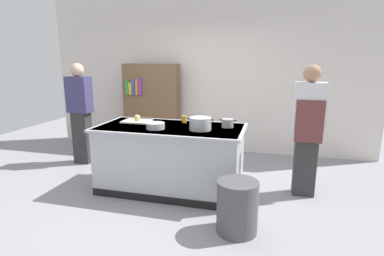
% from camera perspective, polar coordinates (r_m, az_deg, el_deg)
% --- Properties ---
extents(ground_plane, '(10.00, 10.00, 0.00)m').
position_cam_1_polar(ground_plane, '(4.35, -3.93, -11.36)').
color(ground_plane, gray).
extents(back_wall, '(6.40, 0.12, 3.00)m').
position_cam_1_polar(back_wall, '(6.01, 2.36, 10.10)').
color(back_wall, silver).
rests_on(back_wall, ground_plane).
extents(counter_island, '(1.98, 0.98, 0.90)m').
position_cam_1_polar(counter_island, '(4.19, -4.03, -5.54)').
color(counter_island, '#B7BABF').
rests_on(counter_island, ground_plane).
extents(cutting_board, '(0.40, 0.28, 0.02)m').
position_cam_1_polar(cutting_board, '(4.42, -10.35, 1.24)').
color(cutting_board, silver).
rests_on(cutting_board, counter_island).
extents(onion, '(0.09, 0.09, 0.09)m').
position_cam_1_polar(onion, '(4.40, -10.29, 1.90)').
color(onion, tan).
rests_on(onion, cutting_board).
extents(stock_pot, '(0.34, 0.28, 0.16)m').
position_cam_1_polar(stock_pot, '(3.85, 1.57, 0.82)').
color(stock_pot, '#B7BABF').
rests_on(stock_pot, counter_island).
extents(sauce_pan, '(0.22, 0.16, 0.11)m').
position_cam_1_polar(sauce_pan, '(4.04, 6.71, 0.93)').
color(sauce_pan, '#99999E').
rests_on(sauce_pan, counter_island).
extents(mixing_bowl, '(0.24, 0.24, 0.08)m').
position_cam_1_polar(mixing_bowl, '(3.95, -6.89, 0.42)').
color(mixing_bowl, '#B7BABF').
rests_on(mixing_bowl, counter_island).
extents(juice_cup, '(0.07, 0.07, 0.10)m').
position_cam_1_polar(juice_cup, '(4.31, -1.47, 1.68)').
color(juice_cup, yellow).
rests_on(juice_cup, counter_island).
extents(trash_bin, '(0.43, 0.43, 0.56)m').
position_cam_1_polar(trash_bin, '(3.29, 8.51, -14.44)').
color(trash_bin, '#4C4C51').
rests_on(trash_bin, ground_plane).
extents(person_chef, '(0.38, 0.25, 1.72)m').
position_cam_1_polar(person_chef, '(4.18, 20.94, -0.01)').
color(person_chef, '#313131').
rests_on(person_chef, ground_plane).
extents(person_guest, '(0.38, 0.24, 1.72)m').
position_cam_1_polar(person_guest, '(5.52, -20.24, 2.94)').
color(person_guest, '#2E2E2E').
rests_on(person_guest, ground_plane).
extents(bookshelf, '(1.10, 0.31, 1.70)m').
position_cam_1_polar(bookshelf, '(6.08, -7.56, 3.89)').
color(bookshelf, brown).
rests_on(bookshelf, ground_plane).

